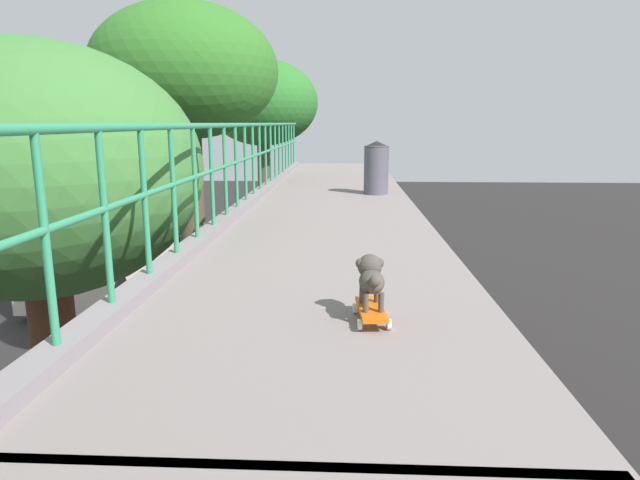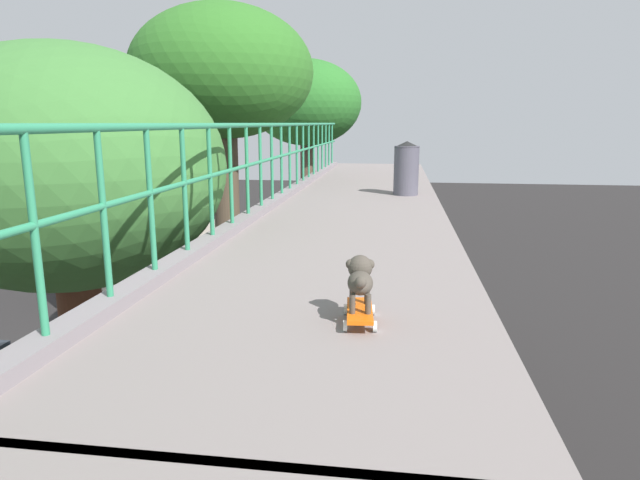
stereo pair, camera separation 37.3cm
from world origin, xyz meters
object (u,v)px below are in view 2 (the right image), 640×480
at_px(toy_skateboard, 360,312).
at_px(litter_bin, 406,168).
at_px(city_bus, 165,232).
at_px(small_dog, 360,277).

bearing_deg(toy_skateboard, litter_bin, 86.81).
relative_size(city_bus, litter_bin, 12.45).
bearing_deg(city_bus, toy_skateboard, -62.68).
xyz_separation_m(city_bus, litter_bin, (10.10, -12.59, 3.89)).
bearing_deg(toy_skateboard, city_bus, 117.32).
distance_m(city_bus, litter_bin, 16.60).
relative_size(city_bus, small_dog, 29.77).
distance_m(small_dog, litter_bin, 6.24).
xyz_separation_m(small_dog, litter_bin, (0.35, 6.23, 0.19)).
bearing_deg(city_bus, small_dog, -62.63).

